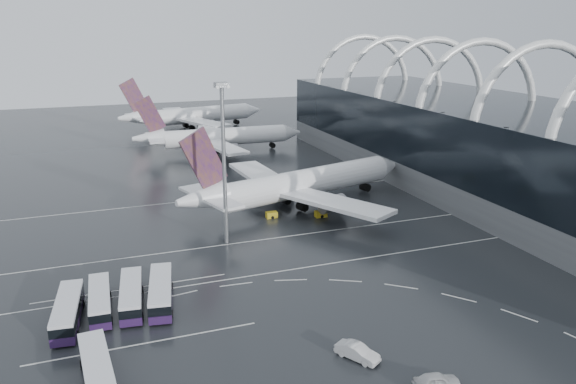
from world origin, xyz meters
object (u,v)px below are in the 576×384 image
object	(u,v)px
gse_cart_belly_a	(321,214)
bus_row_far_a	(97,372)
van_curve_b	(437,381)
van_curve_c	(357,352)
airliner_gate_c	(191,116)
bus_row_near_d	(161,292)
airliner_main	(298,185)
gse_cart_belly_e	(316,194)
gse_cart_belly_c	(272,215)
airliner_gate_b	(217,138)
floodlight_mast	(223,145)
bus_row_near_a	(68,311)
bus_row_near_b	(100,300)
bus_row_near_c	(131,295)

from	to	relation	value
gse_cart_belly_a	bus_row_far_a	bearing A→B (deg)	-136.34
van_curve_b	van_curve_c	bearing A→B (deg)	45.37
airliner_gate_c	bus_row_near_d	bearing A→B (deg)	-113.98
airliner_main	gse_cart_belly_e	size ratio (longest dim) A/B	22.92
airliner_main	gse_cart_belly_c	distance (m)	9.81
airliner_gate_b	airliner_gate_c	bearing A→B (deg)	91.77
airliner_gate_c	floodlight_mast	world-z (taller)	floodlight_mast
bus_row_near_d	bus_row_near_a	bearing A→B (deg)	105.37
gse_cart_belly_c	bus_row_near_b	bearing A→B (deg)	-140.20
van_curve_b	gse_cart_belly_e	distance (m)	71.02
bus_row_near_a	van_curve_c	size ratio (longest dim) A/B	2.45
bus_row_near_d	bus_row_far_a	xyz separation A→B (m)	(-9.11, -16.63, -0.06)
bus_row_near_b	bus_row_near_c	xyz separation A→B (m)	(4.14, -0.04, 0.07)
airliner_gate_b	gse_cart_belly_e	world-z (taller)	airliner_gate_b
bus_row_near_b	bus_row_far_a	size ratio (longest dim) A/B	0.94
airliner_main	gse_cart_belly_c	size ratio (longest dim) A/B	25.31
bus_row_near_b	bus_row_near_c	size ratio (longest dim) A/B	0.95
bus_row_far_a	van_curve_c	size ratio (longest dim) A/B	2.41
floodlight_mast	gse_cart_belly_e	bearing A→B (deg)	37.90
airliner_gate_b	gse_cart_belly_a	world-z (taller)	airliner_gate_b
airliner_main	gse_cart_belly_a	world-z (taller)	airliner_main
bus_row_near_b	floodlight_mast	size ratio (longest dim) A/B	0.43
airliner_gate_c	bus_row_far_a	size ratio (longest dim) A/B	4.31
bus_row_near_a	bus_row_far_a	distance (m)	15.62
bus_row_near_c	floodlight_mast	xyz separation A→B (m)	(18.25, 18.63, 16.13)
airliner_main	van_curve_b	distance (m)	64.26
airliner_main	bus_row_near_c	xyz separation A→B (m)	(-37.63, -33.30, -3.20)
gse_cart_belly_a	bus_row_near_a	bearing A→B (deg)	-150.15
van_curve_b	gse_cart_belly_a	world-z (taller)	van_curve_b
airliner_main	bus_row_near_a	world-z (taller)	airliner_main
bus_row_near_b	van_curve_c	world-z (taller)	bus_row_near_b
floodlight_mast	gse_cart_belly_a	bearing A→B (deg)	18.12
airliner_main	floodlight_mast	size ratio (longest dim) A/B	2.01
van_curve_b	gse_cart_belly_e	bearing A→B (deg)	-2.00
airliner_gate_c	floodlight_mast	bearing A→B (deg)	-109.23
bus_row_near_b	van_curve_c	bearing A→B (deg)	-126.99
bus_row_near_a	gse_cart_belly_c	size ratio (longest dim) A/B	5.86
bus_row_near_d	gse_cart_belly_c	distance (m)	39.23
airliner_gate_b	bus_row_near_d	bearing A→B (deg)	-106.07
bus_row_near_d	floodlight_mast	bearing A→B (deg)	-27.51
bus_row_far_a	gse_cart_belly_a	bearing A→B (deg)	-50.10
airliner_main	gse_cart_belly_a	size ratio (longest dim) A/B	23.88
bus_row_near_b	gse_cart_belly_e	size ratio (longest dim) A/B	4.92
van_curve_c	airliner_gate_b	bearing A→B (deg)	53.36
van_curve_c	gse_cart_belly_e	distance (m)	64.90
airliner_gate_c	van_curve_c	xyz separation A→B (m)	(-11.10, -157.15, -4.12)
bus_row_near_b	van_curve_b	bearing A→B (deg)	-130.44
bus_row_far_a	gse_cart_belly_a	xyz separation A→B (m)	(44.89, 42.83, -1.09)
airliner_main	bus_row_near_a	bearing A→B (deg)	-158.36
bus_row_near_b	bus_row_near_d	bearing A→B (deg)	-91.97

